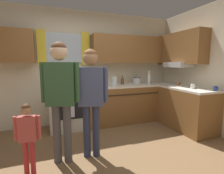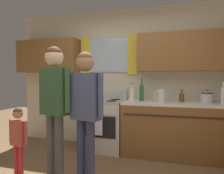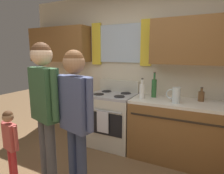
% 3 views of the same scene
% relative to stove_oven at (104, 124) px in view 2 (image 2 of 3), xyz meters
% --- Properties ---
extents(back_wall_unit, '(4.60, 0.42, 2.60)m').
position_rel_stove_oven_xyz_m(back_wall_unit, '(0.46, 0.28, 1.00)').
color(back_wall_unit, beige).
rests_on(back_wall_unit, ground).
extents(kitchen_counter_run, '(2.32, 1.82, 0.90)m').
position_rel_stove_oven_xyz_m(kitchen_counter_run, '(1.84, -0.31, -0.02)').
color(kitchen_counter_run, brown).
rests_on(kitchen_counter_run, ground).
extents(stove_oven, '(0.75, 0.67, 1.10)m').
position_rel_stove_oven_xyz_m(stove_oven, '(0.00, 0.00, 0.00)').
color(stove_oven, beige).
rests_on(stove_oven, ground).
extents(bottle_squat_brown, '(0.08, 0.08, 0.21)m').
position_rel_stove_oven_xyz_m(bottle_squat_brown, '(1.35, 0.13, 0.51)').
color(bottle_squat_brown, brown).
rests_on(bottle_squat_brown, kitchen_counter_run).
extents(bottle_tall_clear, '(0.07, 0.07, 0.37)m').
position_rel_stove_oven_xyz_m(bottle_tall_clear, '(1.94, -0.14, 0.57)').
color(bottle_tall_clear, silver).
rests_on(bottle_tall_clear, kitchen_counter_run).
extents(bottle_milk_white, '(0.08, 0.08, 0.31)m').
position_rel_stove_oven_xyz_m(bottle_milk_white, '(0.54, -0.10, 0.55)').
color(bottle_milk_white, white).
rests_on(bottle_milk_white, kitchen_counter_run).
extents(bottle_wine_green, '(0.08, 0.08, 0.39)m').
position_rel_stove_oven_xyz_m(bottle_wine_green, '(0.68, 0.08, 0.58)').
color(bottle_wine_green, '#2D6633').
rests_on(bottle_wine_green, kitchen_counter_run).
extents(stovetop_kettle, '(0.27, 0.20, 0.21)m').
position_rel_stove_oven_xyz_m(stovetop_kettle, '(1.75, 0.12, 0.53)').
color(stovetop_kettle, silver).
rests_on(stovetop_kettle, kitchen_counter_run).
extents(water_pitcher, '(0.19, 0.11, 0.22)m').
position_rel_stove_oven_xyz_m(water_pitcher, '(1.03, -0.13, 0.54)').
color(water_pitcher, silver).
rests_on(water_pitcher, kitchen_counter_run).
extents(adult_holding_child, '(0.51, 0.27, 1.70)m').
position_rel_stove_oven_xyz_m(adult_holding_child, '(-0.21, -1.30, 0.60)').
color(adult_holding_child, '#4C4C51').
rests_on(adult_holding_child, ground).
extents(adult_in_plaid, '(0.49, 0.24, 1.61)m').
position_rel_stove_oven_xyz_m(adult_in_plaid, '(0.21, -1.29, 0.55)').
color(adult_in_plaid, '#2D3856').
rests_on(adult_in_plaid, ground).
extents(small_child, '(0.31, 0.13, 0.93)m').
position_rel_stove_oven_xyz_m(small_child, '(-0.63, -1.46, 0.11)').
color(small_child, red).
rests_on(small_child, ground).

